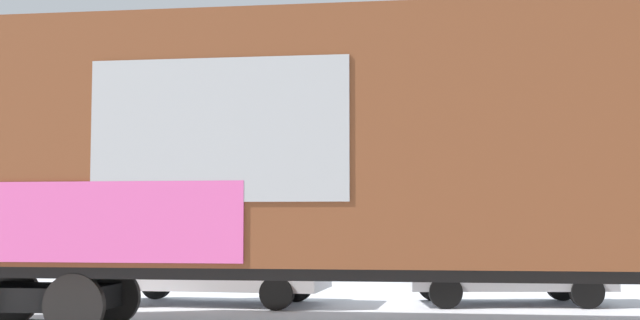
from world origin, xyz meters
name	(u,v)px	position (x,y,z in m)	size (l,w,h in m)	color
freight_car	(385,149)	(-0.47, 0.00, 2.74)	(16.33, 3.97, 4.82)	brown
hillside	(381,191)	(0.01, 78.89, 4.95)	(121.64, 41.46, 14.81)	silver
parked_car_white	(211,261)	(-3.95, 4.59, 0.86)	(4.77, 2.42, 1.76)	silver
parked_car_silver	(502,263)	(1.93, 4.94, 0.82)	(4.12, 2.12, 1.61)	#B7BABF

